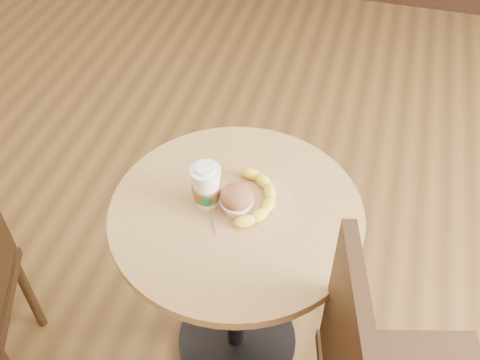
{
  "coord_description": "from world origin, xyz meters",
  "views": [
    {
      "loc": [
        0.3,
        -0.91,
        1.94
      ],
      "look_at": [
        0.01,
        0.15,
        0.83
      ],
      "focal_mm": 42.0,
      "sensor_mm": 36.0,
      "label": 1
    }
  ],
  "objects": [
    {
      "name": "cafe_table",
      "position": [
        0.01,
        0.11,
        0.54
      ],
      "size": [
        0.73,
        0.73,
        0.75
      ],
      "color": "black",
      "rests_on": "ground"
    },
    {
      "name": "kraft_bag",
      "position": [
        0.05,
        0.13,
        0.75
      ],
      "size": [
        0.3,
        0.27,
        0.0
      ],
      "primitive_type": "cube",
      "rotation": [
        0.0,
        0.0,
        0.47
      ],
      "color": "#AB7B53",
      "rests_on": "cafe_table"
    },
    {
      "name": "coffee_cup",
      "position": [
        -0.07,
        0.11,
        0.81
      ],
      "size": [
        0.09,
        0.09,
        0.14
      ],
      "rotation": [
        0.0,
        0.0,
        0.31
      ],
      "color": "white",
      "rests_on": "cafe_table"
    },
    {
      "name": "muffin",
      "position": [
        0.02,
        0.1,
        0.8
      ],
      "size": [
        0.1,
        0.1,
        0.09
      ],
      "color": "white",
      "rests_on": "kraft_bag"
    },
    {
      "name": "banana",
      "position": [
        0.06,
        0.14,
        0.77
      ],
      "size": [
        0.17,
        0.26,
        0.03
      ],
      "primitive_type": null,
      "rotation": [
        0.0,
        0.0,
        0.09
      ],
      "color": "yellow",
      "rests_on": "kraft_bag"
    }
  ]
}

